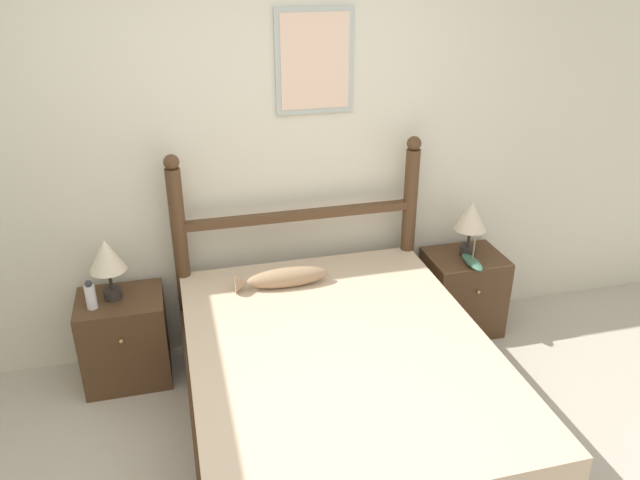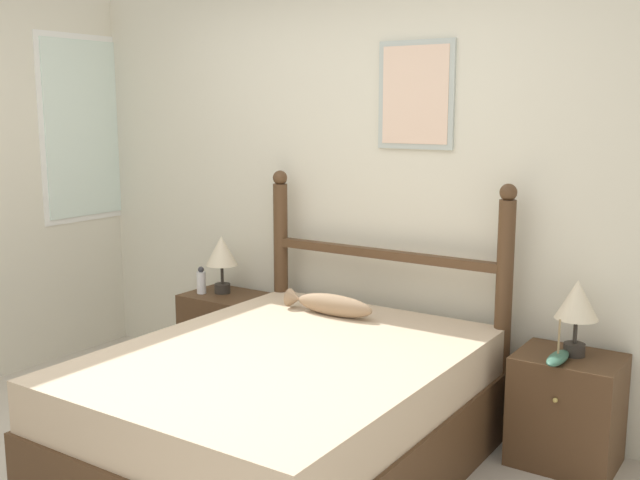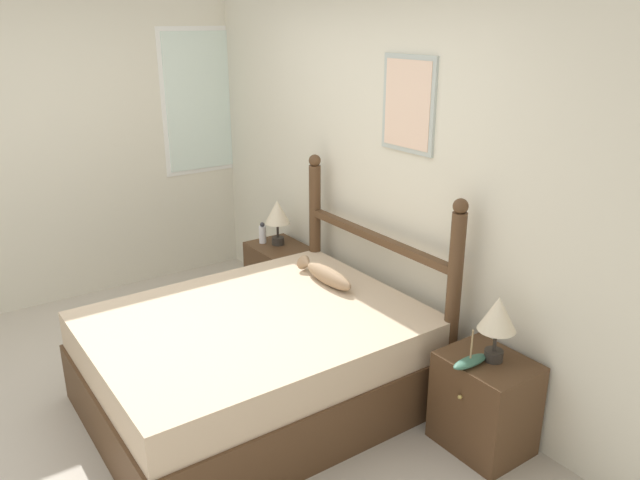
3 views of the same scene
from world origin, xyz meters
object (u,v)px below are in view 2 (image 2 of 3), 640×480
object	(u,v)px
bottle	(201,281)
model_boat	(558,358)
bed	(285,413)
nightstand_right	(567,410)
nightstand_left	(226,335)
fish_pillow	(329,304)
table_lamp_left	(222,253)
table_lamp_right	(577,303)

from	to	relation	value
bottle	model_boat	bearing A→B (deg)	-1.46
bed	nightstand_right	world-z (taller)	bed
bed	model_boat	world-z (taller)	model_boat
nightstand_right	bottle	bearing A→B (deg)	-178.33
nightstand_left	bottle	bearing A→B (deg)	-153.69
bed	fish_pillow	world-z (taller)	fish_pillow
table_lamp_left	model_boat	xyz separation A→B (m)	(2.23, -0.14, -0.24)
bottle	fish_pillow	bearing A→B (deg)	-6.55
table_lamp_left	bottle	distance (m)	0.23
table_lamp_left	nightstand_left	bearing A→B (deg)	-23.73
fish_pillow	bed	bearing A→B (deg)	-75.42
table_lamp_left	table_lamp_right	distance (m)	2.27
nightstand_right	table_lamp_left	world-z (taller)	table_lamp_left
bed	nightstand_right	size ratio (longest dim) A/B	3.55
nightstand_left	bed	bearing A→B (deg)	-37.32
bed	table_lamp_left	bearing A→B (deg)	142.99
model_boat	table_lamp_right	bearing A→B (deg)	75.72
fish_pillow	table_lamp_left	bearing A→B (deg)	168.01
nightstand_right	table_lamp_right	bearing A→B (deg)	48.05
nightstand_right	model_boat	bearing A→B (deg)	-99.98
nightstand_right	table_lamp_right	xyz separation A→B (m)	(0.01, 0.02, 0.55)
nightstand_left	table_lamp_right	size ratio (longest dim) A/B	1.47
table_lamp_right	fish_pillow	size ratio (longest dim) A/B	0.69
nightstand_right	bottle	distance (m)	2.39
bed	fish_pillow	bearing A→B (deg)	104.58
bed	bottle	xyz separation A→B (m)	(-1.25, 0.78, 0.34)
model_boat	bottle	bearing A→B (deg)	178.54
table_lamp_right	bottle	size ratio (longest dim) A/B	2.13
fish_pillow	table_lamp_right	bearing A→B (deg)	9.15
table_lamp_left	model_boat	world-z (taller)	table_lamp_left
bed	table_lamp_right	world-z (taller)	table_lamp_right
bed	nightstand_left	distance (m)	1.40
bed	nightstand_right	distance (m)	1.40
nightstand_right	model_boat	xyz separation A→B (m)	(-0.02, -0.13, 0.30)
model_boat	nightstand_right	bearing A→B (deg)	80.02
table_lamp_right	bottle	distance (m)	2.39
nightstand_left	nightstand_right	distance (m)	2.23
table_lamp_left	bed	bearing A→B (deg)	-37.01
model_boat	fish_pillow	size ratio (longest dim) A/B	0.45
nightstand_right	table_lamp_left	xyz separation A→B (m)	(-2.26, 0.01, 0.55)
bottle	model_boat	distance (m)	2.34
nightstand_right	fish_pillow	bearing A→B (deg)	-171.43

